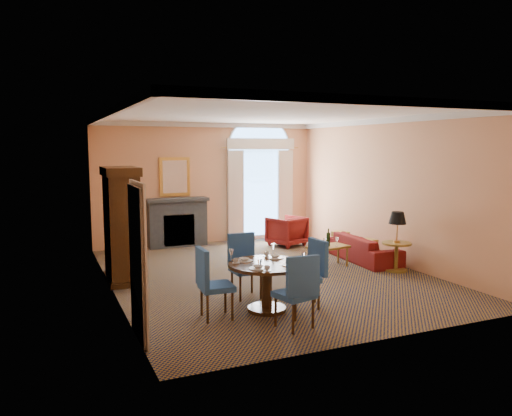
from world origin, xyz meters
name	(u,v)px	position (x,y,z in m)	size (l,w,h in m)	color
ground	(266,274)	(0.00, 0.00, 0.00)	(7.50, 7.50, 0.00)	#12193A
room_envelope	(252,150)	(-0.03, 0.67, 2.51)	(6.04, 7.52, 3.45)	tan
armoire	(122,227)	(-2.72, 0.63, 1.06)	(0.63, 1.12, 2.19)	black
dining_table	(267,275)	(-0.92, -2.05, 0.57)	(1.22, 1.22, 0.97)	black
dining_chair_north	(244,261)	(-0.95, -1.15, 0.62)	(0.49, 0.51, 1.08)	#255292
dining_chair_south	(298,287)	(-0.86, -2.98, 0.62)	(0.58, 0.58, 1.08)	#255292
dining_chair_east	(311,268)	(-0.15, -2.10, 0.62)	(0.62, 0.62, 1.08)	#255292
dining_chair_west	(210,279)	(-1.86, -2.06, 0.62)	(0.51, 0.51, 1.08)	#255292
sofa	(365,248)	(2.55, 0.21, 0.29)	(1.98, 0.78, 0.58)	maroon
armchair	(287,231)	(1.74, 2.51, 0.38)	(0.82, 0.85, 0.77)	maroon
coffee_table	(328,247)	(1.54, 0.11, 0.42)	(0.94, 0.62, 0.83)	olive
side_table	(397,234)	(2.60, -0.82, 0.78)	(0.61, 0.61, 1.22)	olive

